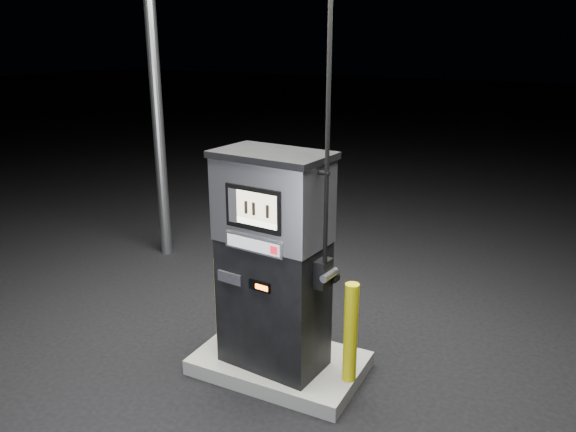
% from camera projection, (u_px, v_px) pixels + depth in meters
% --- Properties ---
extents(ground, '(80.00, 80.00, 0.00)m').
position_uv_depth(ground, '(280.00, 370.00, 5.54)').
color(ground, black).
rests_on(ground, ground).
extents(pump_island, '(1.60, 1.00, 0.15)m').
position_uv_depth(pump_island, '(280.00, 363.00, 5.52)').
color(pump_island, gray).
rests_on(pump_island, ground).
extents(fuel_dispenser, '(1.16, 0.71, 4.26)m').
position_uv_depth(fuel_dispenser, '(273.00, 260.00, 5.09)').
color(fuel_dispenser, black).
rests_on(fuel_dispenser, pump_island).
extents(bollard_left, '(0.12, 0.12, 0.90)m').
position_uv_depth(bollard_left, '(221.00, 300.00, 5.67)').
color(bollard_left, '#C6BE0B').
rests_on(bollard_left, pump_island).
extents(bollard_right, '(0.16, 0.16, 0.95)m').
position_uv_depth(bollard_right, '(351.00, 333.00, 5.00)').
color(bollard_right, '#C6BE0B').
rests_on(bollard_right, pump_island).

